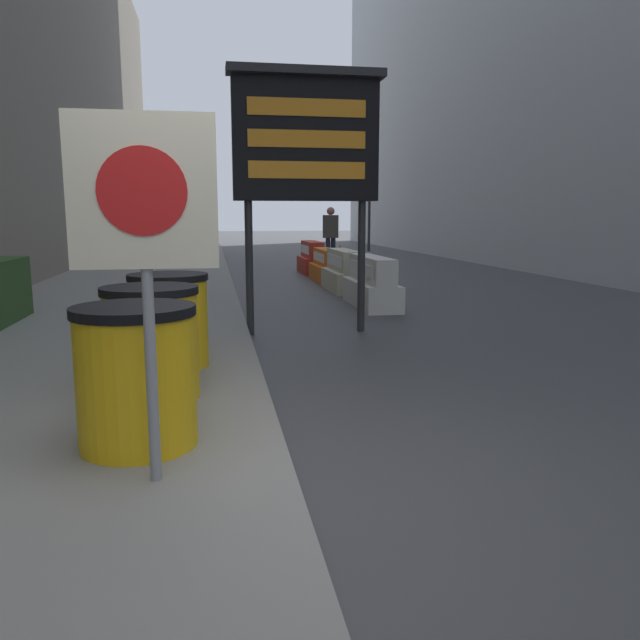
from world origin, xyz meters
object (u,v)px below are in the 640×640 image
(barrel_drum_foreground, at_px, (137,376))
(jersey_barrier_orange_near, at_px, (326,267))
(warning_sign, at_px, (144,221))
(barrel_drum_back, at_px, (169,320))
(pedestrian_worker, at_px, (331,231))
(traffic_cone_near, at_px, (340,256))
(message_board, at_px, (306,140))
(jersey_barrier_red_striped, at_px, (312,259))
(jersey_barrier_white, at_px, (371,285))
(traffic_light_far_side, at_px, (370,180))
(traffic_light_near_curb, at_px, (248,169))
(barrel_drum_middle, at_px, (152,342))
(jersey_barrier_cream, at_px, (344,273))

(barrel_drum_foreground, distance_m, jersey_barrier_orange_near, 11.23)
(warning_sign, bearing_deg, barrel_drum_back, 91.75)
(warning_sign, height_order, pedestrian_worker, warning_sign)
(barrel_drum_back, xyz_separation_m, traffic_cone_near, (4.09, 11.97, -0.22))
(barrel_drum_foreground, relative_size, message_board, 0.26)
(barrel_drum_foreground, relative_size, jersey_barrier_red_striped, 0.52)
(message_board, height_order, traffic_cone_near, message_board)
(jersey_barrier_white, distance_m, traffic_light_far_side, 17.08)
(pedestrian_worker, bearing_deg, traffic_light_near_curb, 132.93)
(jersey_barrier_orange_near, height_order, traffic_light_near_curb, traffic_light_near_curb)
(traffic_light_near_curb, bearing_deg, jersey_barrier_orange_near, -80.88)
(traffic_cone_near, relative_size, traffic_light_far_side, 0.18)
(barrel_drum_foreground, xyz_separation_m, pedestrian_worker, (4.07, 15.07, 0.48))
(traffic_light_far_side, bearing_deg, barrel_drum_middle, -108.46)
(traffic_cone_near, distance_m, traffic_light_far_side, 9.72)
(traffic_light_near_curb, bearing_deg, message_board, -90.51)
(message_board, height_order, jersey_barrier_white, message_board)
(jersey_barrier_white, bearing_deg, barrel_drum_middle, -120.04)
(jersey_barrier_cream, distance_m, traffic_cone_near, 5.36)
(jersey_barrier_cream, xyz_separation_m, traffic_light_near_curb, (-1.33, 10.28, 2.80))
(jersey_barrier_white, bearing_deg, jersey_barrier_red_striped, 90.00)
(message_board, relative_size, traffic_light_far_side, 0.79)
(jersey_barrier_red_striped, xyz_separation_m, traffic_cone_near, (1.00, 1.15, -0.01))
(message_board, relative_size, traffic_light_near_curb, 0.76)
(jersey_barrier_cream, height_order, traffic_light_near_curb, traffic_light_near_curb)
(warning_sign, height_order, traffic_cone_near, warning_sign)
(barrel_drum_middle, relative_size, message_board, 0.26)
(traffic_cone_near, distance_m, traffic_light_near_curb, 6.20)
(warning_sign, bearing_deg, barrel_drum_foreground, 104.32)
(jersey_barrier_orange_near, xyz_separation_m, jersey_barrier_red_striped, (-0.00, 2.12, 0.04))
(message_board, distance_m, traffic_light_far_side, 19.41)
(message_board, bearing_deg, traffic_cone_near, 75.86)
(traffic_cone_near, xyz_separation_m, pedestrian_worker, (-0.08, 1.03, 0.69))
(warning_sign, relative_size, traffic_cone_near, 2.53)
(warning_sign, relative_size, traffic_light_far_side, 0.45)
(barrel_drum_back, height_order, jersey_barrier_orange_near, barrel_drum_back)
(traffic_cone_near, bearing_deg, barrel_drum_back, -108.86)
(barrel_drum_foreground, height_order, warning_sign, warning_sign)
(traffic_light_far_side, bearing_deg, pedestrian_worker, -112.43)
(barrel_drum_middle, distance_m, jersey_barrier_white, 6.30)
(barrel_drum_foreground, bearing_deg, jersey_barrier_orange_near, 73.72)
(message_board, bearing_deg, traffic_light_near_curb, 89.49)
(jersey_barrier_orange_near, bearing_deg, barrel_drum_back, -109.52)
(jersey_barrier_orange_near, relative_size, pedestrian_worker, 0.97)
(traffic_cone_near, height_order, traffic_light_far_side, traffic_light_far_side)
(jersey_barrier_white, distance_m, pedestrian_worker, 8.66)
(jersey_barrier_red_striped, bearing_deg, jersey_barrier_cream, -90.00)
(jersey_barrier_orange_near, bearing_deg, jersey_barrier_red_striped, 90.00)
(barrel_drum_foreground, bearing_deg, jersey_barrier_red_striped, 76.29)
(jersey_barrier_red_striped, bearing_deg, barrel_drum_middle, -104.88)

